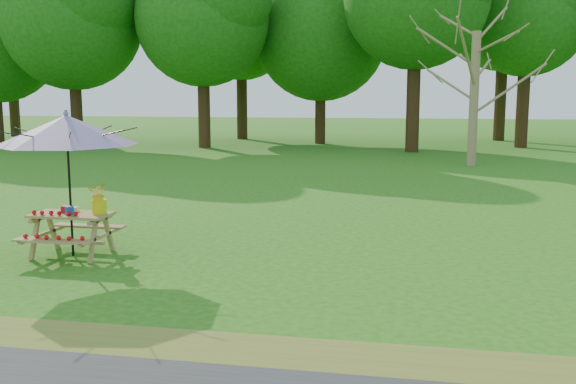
# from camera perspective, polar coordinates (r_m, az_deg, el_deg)

# --- Properties ---
(ground) EXTENTS (120.00, 120.00, 0.00)m
(ground) POSITION_cam_1_polar(r_m,az_deg,el_deg) (9.06, -3.94, -7.27)
(ground) COLOR #276312
(ground) RESTS_ON ground
(drygrass_strip) EXTENTS (120.00, 1.20, 0.01)m
(drygrass_strip) POSITION_cam_1_polar(r_m,az_deg,el_deg) (6.53, -10.31, -13.81)
(drygrass_strip) COLOR olive
(drygrass_strip) RESTS_ON ground
(picnic_table) EXTENTS (1.20, 1.32, 0.67)m
(picnic_table) POSITION_cam_1_polar(r_m,az_deg,el_deg) (10.49, -18.64, -3.66)
(picnic_table) COLOR olive
(picnic_table) RESTS_ON ground
(patio_umbrella) EXTENTS (2.54, 2.54, 2.25)m
(patio_umbrella) POSITION_cam_1_polar(r_m,az_deg,el_deg) (10.28, -19.07, 5.21)
(patio_umbrella) COLOR black
(patio_umbrella) RESTS_ON ground
(produce_bins) EXTENTS (0.29, 0.39, 0.13)m
(produce_bins) POSITION_cam_1_polar(r_m,az_deg,el_deg) (10.45, -18.86, -1.50)
(produce_bins) COLOR red
(produce_bins) RESTS_ON picnic_table
(tomatoes_row) EXTENTS (0.77, 0.13, 0.07)m
(tomatoes_row) POSITION_cam_1_polar(r_m,az_deg,el_deg) (10.35, -19.94, -1.76)
(tomatoes_row) COLOR #F1080C
(tomatoes_row) RESTS_ON picnic_table
(flower_bucket) EXTENTS (0.36, 0.33, 0.48)m
(flower_bucket) POSITION_cam_1_polar(r_m,az_deg,el_deg) (10.23, -16.46, -0.44)
(flower_bucket) COLOR yellow
(flower_bucket) RESTS_ON picnic_table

